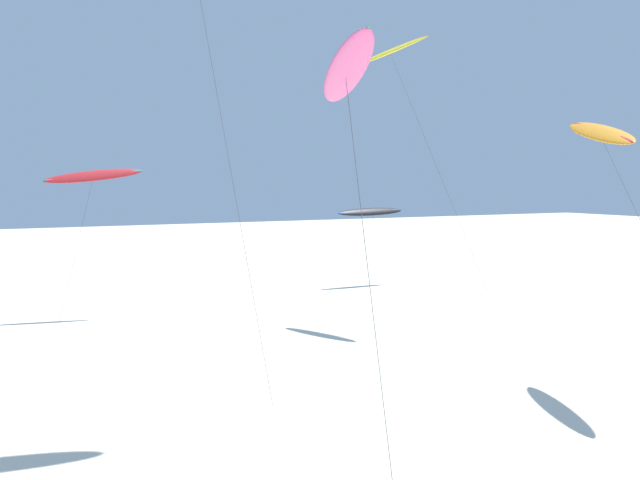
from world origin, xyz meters
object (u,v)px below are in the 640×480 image
Objects in this scene: flying_kite_0 at (600,133)px; flying_kite_1 at (390,52)px; flying_kite_4 at (370,212)px; flying_kite_6 at (93,176)px; flying_kite_3 at (345,72)px.

flying_kite_1 reaches higher than flying_kite_0.
flying_kite_1 is 2.74× the size of flying_kite_4.
flying_kite_6 is at bearing 151.04° from flying_kite_1.
flying_kite_1 is at bearing -28.96° from flying_kite_6.
flying_kite_3 is 1.28× the size of flying_kite_6.
flying_kite_1 is 1.84× the size of flying_kite_6.
flying_kite_0 is 0.65× the size of flying_kite_1.
flying_kite_1 is at bearing 87.55° from flying_kite_0.
flying_kite_1 is (0.80, 18.72, 6.57)m from flying_kite_0.
flying_kite_0 is at bearing -58.98° from flying_kite_6.
flying_kite_6 is (-17.27, 28.72, -1.89)m from flying_kite_0.
flying_kite_6 is (-18.07, 10.00, -8.46)m from flying_kite_1.
flying_kite_1 reaches higher than flying_kite_6.
flying_kite_4 is 25.27m from flying_kite_6.
flying_kite_0 is at bearing 14.99° from flying_kite_3.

